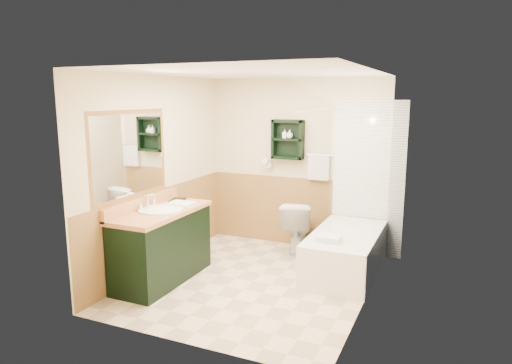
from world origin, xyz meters
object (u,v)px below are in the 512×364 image
object	(u,v)px
soap_bottle_a	(285,136)
vanity_book	(171,192)
toilet	(297,227)
bathtub	(345,253)
soap_bottle_b	(290,135)
hair_dryer	(268,163)
vanity	(162,245)
wall_shelf	(288,139)

from	to	relation	value
soap_bottle_a	vanity_book	bearing A→B (deg)	-127.31
toilet	vanity_book	world-z (taller)	vanity_book
bathtub	soap_bottle_b	distance (m)	1.82
bathtub	vanity_book	distance (m)	2.29
hair_dryer	vanity	distance (m)	2.07
hair_dryer	soap_bottle_b	size ratio (longest dim) A/B	2.01
wall_shelf	soap_bottle_b	distance (m)	0.07
toilet	soap_bottle_a	distance (m)	1.28
vanity	soap_bottle_b	world-z (taller)	soap_bottle_b
toilet	soap_bottle_a	bearing A→B (deg)	-47.80
soap_bottle_b	toilet	bearing A→B (deg)	-44.57
bathtub	vanity_book	bearing A→B (deg)	-162.89
vanity	toilet	distance (m)	1.95
bathtub	vanity_book	size ratio (longest dim) A/B	6.53
wall_shelf	vanity	size ratio (longest dim) A/B	0.41
bathtub	soap_bottle_b	world-z (taller)	soap_bottle_b
wall_shelf	bathtub	world-z (taller)	wall_shelf
toilet	vanity_book	xyz separation A→B (m)	(-1.29, -1.14, 0.61)
vanity_book	soap_bottle_b	distance (m)	1.84
vanity	bathtub	xyz separation A→B (m)	(1.92, 1.10, -0.17)
bathtub	toilet	size ratio (longest dim) A/B	2.03
vanity	soap_bottle_a	world-z (taller)	soap_bottle_a
vanity	bathtub	world-z (taller)	vanity
soap_bottle_b	vanity_book	bearing A→B (deg)	-129.18
wall_shelf	vanity	bearing A→B (deg)	-116.46
toilet	soap_bottle_b	distance (m)	1.28
vanity	vanity_book	distance (m)	0.73
toilet	vanity_book	size ratio (longest dim) A/B	3.21
wall_shelf	soap_bottle_a	distance (m)	0.06
vanity_book	wall_shelf	bearing A→B (deg)	37.51
wall_shelf	hair_dryer	xyz separation A→B (m)	(-0.30, 0.02, -0.35)
soap_bottle_a	wall_shelf	bearing A→B (deg)	6.93
bathtub	soap_bottle_a	distance (m)	1.85
toilet	vanity_book	bearing A→B (deg)	29.64
wall_shelf	vanity	xyz separation A→B (m)	(-0.89, -1.80, -1.12)
hair_dryer	vanity	world-z (taller)	hair_dryer
vanity	hair_dryer	bearing A→B (deg)	71.93
hair_dryer	soap_bottle_a	world-z (taller)	soap_bottle_a
vanity	soap_bottle_a	size ratio (longest dim) A/B	10.57
vanity_book	hair_dryer	bearing A→B (deg)	46.74
hair_dryer	toilet	bearing A→B (deg)	-23.42
bathtub	soap_bottle_b	size ratio (longest dim) A/B	12.58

